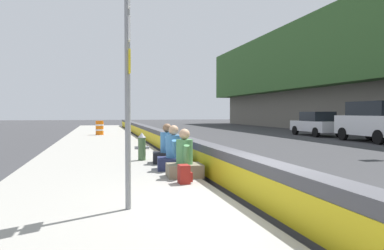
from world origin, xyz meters
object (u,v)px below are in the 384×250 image
object	(u,v)px
fire_hydrant	(142,146)
seated_person_foreground	(184,162)
seated_person_middle	(174,156)
parked_car_third	(375,121)
route_sign_post	(128,76)
seated_person_rear	(167,151)
parked_car_fourth	(317,124)
construction_barrel	(100,128)
backpack	(184,174)

from	to	relation	value
fire_hydrant	seated_person_foreground	size ratio (longest dim) A/B	0.77
seated_person_middle	parked_car_third	distance (m)	15.50
seated_person_foreground	route_sign_post	bearing A→B (deg)	151.07
seated_person_rear	seated_person_foreground	bearing A→B (deg)	179.22
route_sign_post	parked_car_fourth	xyz separation A→B (m)	(18.05, -14.48, -1.37)
seated_person_foreground	parked_car_fourth	bearing A→B (deg)	-40.25
fire_hydrant	construction_barrel	xyz separation A→B (m)	(14.40, 1.29, 0.03)
route_sign_post	fire_hydrant	size ratio (longest dim) A/B	4.09
seated_person_foreground	backpack	size ratio (longest dim) A/B	2.85
seated_person_rear	route_sign_post	bearing A→B (deg)	163.74
backpack	parked_car_third	distance (m)	16.80
seated_person_foreground	parked_car_fourth	world-z (taller)	parked_car_fourth
route_sign_post	seated_person_rear	bearing A→B (deg)	-16.26
fire_hydrant	parked_car_fourth	distance (m)	18.10
backpack	route_sign_post	bearing A→B (deg)	145.27
backpack	parked_car_fourth	bearing A→B (deg)	-39.18
route_sign_post	seated_person_middle	world-z (taller)	route_sign_post
seated_person_rear	backpack	size ratio (longest dim) A/B	2.97
parked_car_fourth	seated_person_rear	bearing A→B (deg)	134.61
backpack	parked_car_third	world-z (taller)	parked_car_third
seated_person_middle	backpack	size ratio (longest dim) A/B	2.96
seated_person_foreground	construction_barrel	world-z (taller)	seated_person_foreground
backpack	construction_barrel	world-z (taller)	construction_barrel
route_sign_post	parked_car_third	distance (m)	19.04
fire_hydrant	seated_person_rear	distance (m)	1.06
seated_person_middle	construction_barrel	size ratio (longest dim) A/B	1.25
backpack	fire_hydrant	bearing A→B (deg)	6.18
seated_person_middle	seated_person_rear	xyz separation A→B (m)	(1.37, -0.06, 0.00)
fire_hydrant	parked_car_third	distance (m)	14.99
construction_barrel	backpack	bearing A→B (deg)	-174.64
seated_person_foreground	parked_car_third	size ratio (longest dim) A/B	0.23
fire_hydrant	backpack	distance (m)	4.23
seated_person_foreground	backpack	world-z (taller)	seated_person_foreground
parked_car_fourth	seated_person_foreground	bearing A→B (deg)	139.75
construction_barrel	parked_car_third	size ratio (longest dim) A/B	0.20
backpack	parked_car_third	xyz separation A→B (m)	(10.36, -13.20, 0.85)
seated_person_rear	parked_car_fourth	world-z (taller)	parked_car_fourth
fire_hydrant	seated_person_middle	xyz separation A→B (m)	(-2.19, -0.61, -0.08)
seated_person_rear	construction_barrel	xyz separation A→B (m)	(15.22, 1.96, 0.11)
seated_person_middle	parked_car_third	xyz separation A→B (m)	(8.34, -13.04, 0.67)
seated_person_foreground	construction_barrel	size ratio (longest dim) A/B	1.20
construction_barrel	seated_person_rear	bearing A→B (deg)	-172.66
fire_hydrant	seated_person_middle	distance (m)	2.27
route_sign_post	parked_car_fourth	distance (m)	23.18
fire_hydrant	seated_person_middle	size ratio (longest dim) A/B	0.74
seated_person_foreground	parked_car_third	bearing A→B (deg)	-53.76
seated_person_foreground	parked_car_fourth	distance (m)	20.07
parked_car_third	seated_person_foreground	bearing A→B (deg)	126.24
seated_person_rear	backpack	xyz separation A→B (m)	(-3.38, 0.22, -0.18)
construction_barrel	seated_person_middle	bearing A→B (deg)	-173.48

